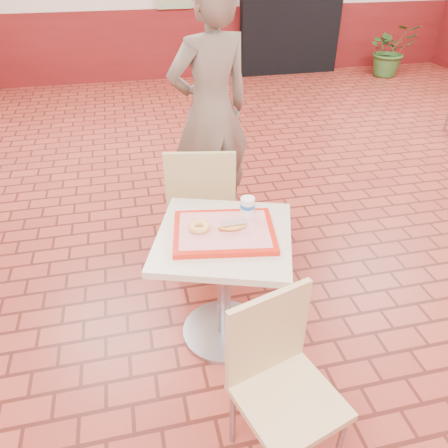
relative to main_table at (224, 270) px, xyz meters
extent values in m
cube|color=maroon|center=(1.09, 0.43, -0.46)|extent=(8.00, 10.00, 0.01)
cube|color=#5E1212|center=(1.09, 5.41, 0.04)|extent=(8.00, 0.04, 1.00)
cube|color=beige|center=(0.00, 0.00, 0.21)|extent=(0.65, 0.65, 0.04)
cylinder|color=gray|center=(0.00, 0.00, -0.14)|extent=(0.07, 0.07, 0.65)
cylinder|color=gray|center=(0.00, 0.00, -0.45)|extent=(0.47, 0.47, 0.03)
cube|color=tan|center=(0.09, -0.74, -0.08)|extent=(0.46, 0.46, 0.04)
cube|color=tan|center=(0.04, -0.58, 0.14)|extent=(0.36, 0.13, 0.40)
cylinder|color=gray|center=(0.29, -0.85, -0.28)|extent=(0.03, 0.03, 0.36)
cylinder|color=gray|center=(-0.11, -0.64, -0.28)|extent=(0.03, 0.03, 0.36)
cylinder|color=gray|center=(0.20, -0.55, -0.28)|extent=(0.03, 0.03, 0.36)
cube|color=tan|center=(0.01, 0.70, -0.04)|extent=(0.48, 0.48, 0.04)
cube|color=tan|center=(-0.02, 0.52, 0.20)|extent=(0.41, 0.11, 0.45)
cylinder|color=gray|center=(0.22, 0.84, -0.26)|extent=(0.03, 0.03, 0.40)
cylinder|color=gray|center=(-0.13, 0.91, -0.26)|extent=(0.03, 0.03, 0.40)
cylinder|color=gray|center=(0.15, 0.50, -0.26)|extent=(0.03, 0.03, 0.40)
cylinder|color=gray|center=(-0.19, 0.56, -0.26)|extent=(0.03, 0.03, 0.40)
imported|color=#675C50|center=(0.19, 1.25, 0.40)|extent=(0.72, 0.58, 1.73)
cube|color=red|center=(0.00, 0.00, 0.24)|extent=(0.49, 0.38, 0.03)
cube|color=#E18585|center=(0.00, 0.00, 0.25)|extent=(0.43, 0.32, 0.00)
torus|color=#E6B753|center=(-0.12, 0.02, 0.27)|extent=(0.12, 0.12, 0.03)
ellipsoid|color=#EEB845|center=(0.04, -0.01, 0.27)|extent=(0.13, 0.07, 0.04)
cube|color=beige|center=(0.04, -0.01, 0.29)|extent=(0.12, 0.06, 0.01)
ellipsoid|color=#A44F16|center=(-0.01, -0.01, 0.26)|extent=(0.03, 0.03, 0.02)
cylinder|color=white|center=(0.15, 0.11, 0.30)|extent=(0.07, 0.07, 0.09)
cylinder|color=blue|center=(0.15, 0.11, 0.30)|extent=(0.07, 0.07, 0.02)
cylinder|color=gray|center=(3.17, 2.42, -0.28)|extent=(0.03, 0.03, 0.36)
imported|color=#305A24|center=(3.79, 4.76, -0.06)|extent=(0.79, 0.70, 0.80)
camera|label=1|loc=(-0.39, -1.70, 1.44)|focal=35.00mm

